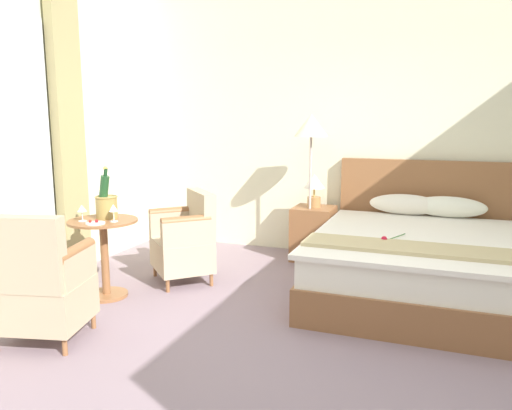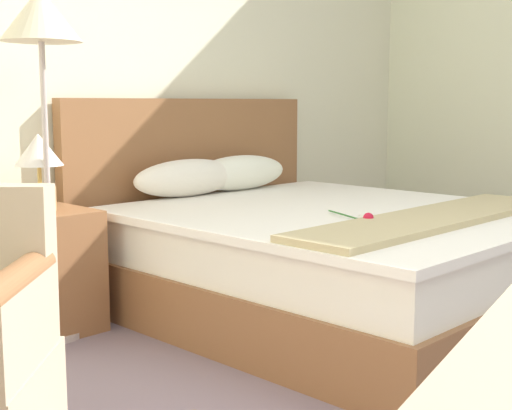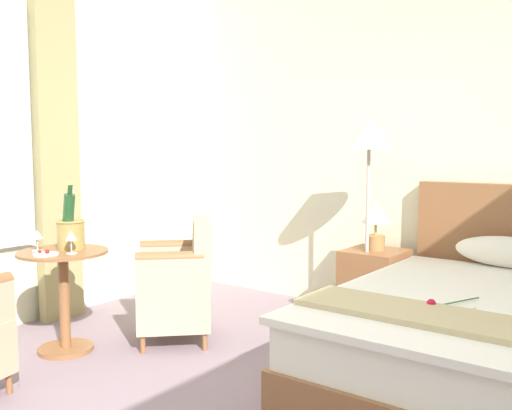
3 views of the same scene
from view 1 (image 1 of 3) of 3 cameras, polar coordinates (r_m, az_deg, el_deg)
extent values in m
plane|color=gray|center=(3.49, 6.16, -17.21)|extent=(7.16, 7.16, 0.00)
cube|color=beige|center=(5.82, 13.42, 9.68)|extent=(5.78, 0.12, 3.18)
cube|color=tan|center=(5.30, -20.65, 8.20)|extent=(0.10, 0.36, 2.97)
cube|color=brown|center=(4.76, 18.16, -8.15)|extent=(1.79, 2.14, 0.30)
cube|color=white|center=(4.69, 18.33, -5.05)|extent=(1.73, 2.07, 0.23)
cube|color=white|center=(4.60, 18.39, -3.60)|extent=(1.82, 2.01, 0.04)
cube|color=tan|center=(4.08, 18.08, -4.77)|extent=(1.79, 0.38, 0.03)
cube|color=brown|center=(5.72, 19.00, 0.65)|extent=(1.88, 0.08, 0.84)
ellipsoid|color=white|center=(5.53, 16.69, 0.07)|extent=(0.76, 0.24, 0.22)
ellipsoid|color=white|center=(5.52, 21.13, -0.20)|extent=(0.75, 0.24, 0.23)
cylinder|color=#2D6628|center=(4.41, 15.59, -3.58)|extent=(0.15, 0.34, 0.01)
sphere|color=red|center=(4.25, 14.44, -3.79)|extent=(0.05, 0.05, 0.05)
ellipsoid|color=#33702D|center=(4.26, 15.40, -3.96)|extent=(0.03, 0.05, 0.01)
cube|color=white|center=(4.32, 16.44, -3.88)|extent=(0.10, 0.12, 0.00)
cube|color=brown|center=(5.69, 6.57, -3.23)|extent=(0.44, 0.46, 0.60)
sphere|color=tan|center=(5.61, 8.91, -2.09)|extent=(0.02, 0.02, 0.02)
cylinder|color=#9F7141|center=(5.62, 6.64, 0.34)|extent=(0.15, 0.15, 0.12)
cylinder|color=tan|center=(5.61, 6.66, 1.45)|extent=(0.02, 0.02, 0.10)
cone|color=silver|center=(5.59, 6.69, 2.73)|extent=(0.23, 0.23, 0.15)
cylinder|color=#BEAEA7|center=(5.67, 6.05, -6.25)|extent=(0.28, 0.28, 0.03)
cylinder|color=#BEAEA7|center=(5.52, 6.18, 0.71)|extent=(0.03, 0.03, 1.36)
cone|color=beige|center=(5.45, 6.34, 9.05)|extent=(0.37, 0.37, 0.24)
cylinder|color=brown|center=(4.76, -16.69, -9.79)|extent=(0.37, 0.37, 0.03)
cylinder|color=brown|center=(4.67, -16.89, -6.00)|extent=(0.07, 0.07, 0.68)
cylinder|color=brown|center=(4.59, -17.10, -1.76)|extent=(0.61, 0.61, 0.02)
cylinder|color=olive|center=(4.63, -16.70, -0.28)|extent=(0.19, 0.19, 0.19)
torus|color=olive|center=(4.61, -16.76, 0.90)|extent=(0.20, 0.20, 0.02)
cylinder|color=white|center=(4.62, -16.75, 0.66)|extent=(0.17, 0.17, 0.03)
cylinder|color=#1E4723|center=(4.62, -16.99, 1.54)|extent=(0.13, 0.08, 0.29)
cylinder|color=#193D1E|center=(4.58, -16.81, 3.62)|extent=(0.04, 0.03, 0.08)
sphere|color=gold|center=(4.58, -16.84, 4.05)|extent=(0.04, 0.04, 0.04)
cylinder|color=white|center=(4.58, -19.20, -1.73)|extent=(0.07, 0.07, 0.01)
cylinder|color=white|center=(4.57, -19.23, -1.20)|extent=(0.01, 0.01, 0.08)
cone|color=white|center=(4.56, -19.28, -0.35)|extent=(0.08, 0.08, 0.06)
cylinder|color=white|center=(4.48, -15.92, -1.80)|extent=(0.07, 0.07, 0.01)
cylinder|color=white|center=(4.47, -15.94, -1.23)|extent=(0.01, 0.01, 0.08)
cone|color=white|center=(4.46, -15.99, -0.31)|extent=(0.08, 0.08, 0.06)
cylinder|color=white|center=(4.43, -17.88, -1.99)|extent=(0.16, 0.16, 0.01)
sphere|color=maroon|center=(4.43, -17.75, -1.76)|extent=(0.03, 0.03, 0.03)
sphere|color=#9F1F16|center=(4.43, -18.43, -1.77)|extent=(0.03, 0.03, 0.03)
cylinder|color=brown|center=(5.21, -11.46, -7.30)|extent=(0.04, 0.04, 0.13)
cylinder|color=brown|center=(4.73, -10.06, -9.05)|extent=(0.04, 0.04, 0.13)
cylinder|color=brown|center=(5.31, -6.96, -6.84)|extent=(0.04, 0.04, 0.13)
cylinder|color=brown|center=(4.84, -5.12, -8.48)|extent=(0.04, 0.04, 0.13)
cube|color=tan|center=(4.96, -8.47, -5.59)|extent=(0.78, 0.78, 0.29)
cube|color=tan|center=(4.93, -6.32, -1.11)|extent=(0.49, 0.50, 0.47)
cube|color=tan|center=(5.13, -9.51, -2.06)|extent=(0.39, 0.39, 0.24)
cylinder|color=brown|center=(5.11, -9.55, -0.75)|extent=(0.39, 0.39, 0.09)
cube|color=tan|center=(4.66, -7.96, -3.23)|extent=(0.39, 0.39, 0.24)
cylinder|color=brown|center=(4.63, -8.00, -1.80)|extent=(0.39, 0.39, 0.09)
cylinder|color=brown|center=(4.10, -18.09, -12.42)|extent=(0.04, 0.04, 0.12)
cylinder|color=brown|center=(4.32, -24.18, -11.64)|extent=(0.04, 0.04, 0.12)
cylinder|color=brown|center=(3.74, -21.01, -14.86)|extent=(0.04, 0.04, 0.12)
cube|color=tan|center=(3.95, -22.93, -10.25)|extent=(0.69, 0.65, 0.31)
cube|color=tan|center=(3.66, -25.00, -5.19)|extent=(0.56, 0.26, 0.52)
cube|color=tan|center=(3.78, -19.90, -6.69)|extent=(0.21, 0.49, 0.23)
cylinder|color=brown|center=(3.75, -20.00, -5.01)|extent=(0.21, 0.49, 0.09)
cube|color=tan|center=(4.01, -26.02, -6.17)|extent=(0.21, 0.49, 0.23)
cylinder|color=brown|center=(3.98, -26.15, -4.59)|extent=(0.21, 0.49, 0.09)
camera|label=2|loc=(3.82, -32.37, 1.31)|focal=50.00mm
camera|label=3|loc=(1.42, 44.95, -0.40)|focal=40.00mm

